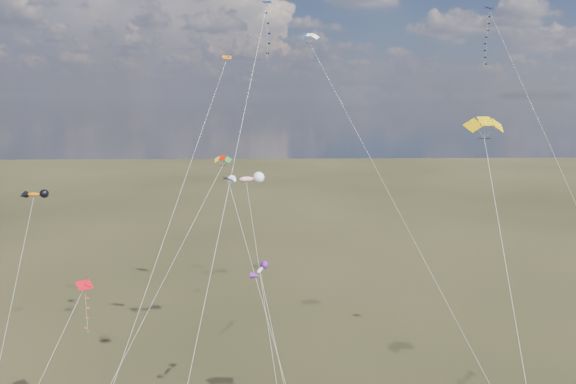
{
  "coord_description": "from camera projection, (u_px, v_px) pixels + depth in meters",
  "views": [
    {
      "loc": [
        -1.43,
        -27.57,
        27.56
      ],
      "look_at": [
        0.0,
        18.0,
        19.0
      ],
      "focal_mm": 32.0,
      "sensor_mm": 36.0,
      "label": 1
    }
  ],
  "objects": [
    {
      "name": "diamond_black_high",
      "position": [
        495.0,
        54.0,
        59.26
      ],
      "size": [
        12.23,
        18.86,
        37.77
      ],
      "color": "black",
      "rests_on": "ground"
    },
    {
      "name": "diamond_navy_tall",
      "position": [
        260.0,
        60.0,
        42.8
      ],
      "size": [
        7.47,
        23.16,
        35.59
      ],
      "color": "#0C1E4C",
      "rests_on": "ground"
    },
    {
      "name": "diamond_black_mid",
      "position": [
        247.0,
        245.0,
        43.58
      ],
      "size": [
        7.0,
        10.44,
        20.54
      ],
      "color": "black",
      "rests_on": "ground"
    },
    {
      "name": "diamond_red_low",
      "position": [
        83.0,
        313.0,
        41.79
      ],
      "size": [
        5.95,
        7.55,
        12.7
      ],
      "color": "#B80C13",
      "rests_on": "ground"
    },
    {
      "name": "diamond_orange_center",
      "position": [
        188.0,
        168.0,
        44.93
      ],
      "size": [
        10.16,
        20.64,
        31.43
      ],
      "color": "#D85504",
      "rests_on": "ground"
    },
    {
      "name": "parafoil_yellow",
      "position": [
        486.0,
        123.0,
        33.25
      ],
      "size": [
        3.16,
        20.59,
        26.59
      ],
      "color": "#CE9F04",
      "rests_on": "ground"
    },
    {
      "name": "parafoil_blue_white",
      "position": [
        311.0,
        38.0,
        59.71
      ],
      "size": [
        17.31,
        21.41,
        35.11
      ],
      "color": "blue",
      "rests_on": "ground"
    },
    {
      "name": "parafoil_tricolor",
      "position": [
        221.0,
        160.0,
        54.85
      ],
      "size": [
        11.37,
        15.95,
        21.5
      ],
      "color": "gold",
      "rests_on": "ground"
    },
    {
      "name": "novelty_orange_black",
      "position": [
        33.0,
        196.0,
        49.79
      ],
      "size": [
        2.52,
        10.36,
        18.62
      ],
      "color": "orange",
      "rests_on": "ground"
    },
    {
      "name": "novelty_white_purple",
      "position": [
        260.0,
        271.0,
        43.57
      ],
      "size": [
        3.86,
        7.91,
        13.37
      ],
      "color": "silver",
      "rests_on": "ground"
    },
    {
      "name": "novelty_redwhite_stripe",
      "position": [
        246.0,
        180.0,
        54.95
      ],
      "size": [
        5.22,
        15.04,
        19.47
      ],
      "color": "#ED203C",
      "rests_on": "ground"
    }
  ]
}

